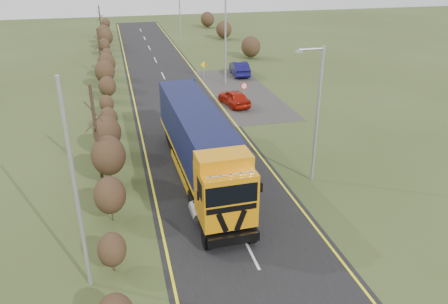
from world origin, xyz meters
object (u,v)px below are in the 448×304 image
Objects in this scene: lorry at (199,142)px; car_blue_sedan at (239,68)px; car_red_hatchback at (234,98)px; streetlight_near at (316,111)px; speed_sign at (244,90)px.

lorry is 3.28× the size of car_blue_sedan.
car_blue_sedan is at bearing 66.83° from lorry.
car_red_hatchback is 0.89× the size of car_blue_sedan.
streetlight_near reaches higher than car_blue_sedan.
speed_sign is at bearing 60.66° from lorry.
streetlight_near reaches higher than speed_sign.
car_red_hatchback is at bearing 64.58° from lorry.
car_blue_sedan is 25.01m from streetlight_near.
speed_sign is (-0.05, 13.79, -2.76)m from streetlight_near.
streetlight_near is at bearing 82.86° from car_red_hatchback.
car_red_hatchback is 1.37m from speed_sign.
speed_sign reaches higher than car_red_hatchback.
car_red_hatchback is (5.67, 12.79, -1.69)m from lorry.
car_red_hatchback is at bearing 92.76° from streetlight_near.
streetlight_near is (6.37, -1.82, 1.96)m from lorry.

